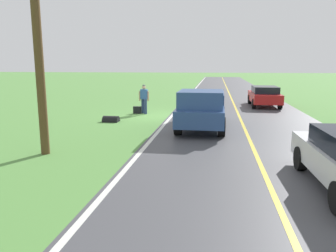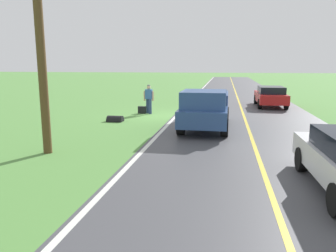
{
  "view_description": "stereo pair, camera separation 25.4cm",
  "coord_description": "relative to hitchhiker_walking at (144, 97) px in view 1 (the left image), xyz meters",
  "views": [
    {
      "loc": [
        -3.27,
        18.38,
        2.92
      ],
      "look_at": [
        -1.94,
        9.25,
        1.17
      ],
      "focal_mm": 34.96,
      "sensor_mm": 36.0,
      "label": 1
    },
    {
      "loc": [
        -3.52,
        18.34,
        2.92
      ],
      "look_at": [
        -1.94,
        9.25,
        1.17
      ],
      "focal_mm": 34.96,
      "sensor_mm": 36.0,
      "label": 2
    }
  ],
  "objects": [
    {
      "name": "ground_plane",
      "position": [
        -0.95,
        0.7,
        -0.98
      ],
      "size": [
        200.0,
        200.0,
        0.0
      ],
      "primitive_type": "plane",
      "color": "#568E42"
    },
    {
      "name": "road_surface",
      "position": [
        -5.59,
        0.7,
        -0.98
      ],
      "size": [
        8.02,
        120.0,
        0.0
      ],
      "primitive_type": "cube",
      "color": "#47474C",
      "rests_on": "ground"
    },
    {
      "name": "lane_edge_line",
      "position": [
        -1.76,
        0.7,
        -0.98
      ],
      "size": [
        0.16,
        117.6,
        0.0
      ],
      "primitive_type": "cube",
      "color": "silver",
      "rests_on": "ground"
    },
    {
      "name": "lane_centre_line",
      "position": [
        -5.59,
        0.7,
        -0.98
      ],
      "size": [
        0.14,
        117.6,
        0.0
      ],
      "primitive_type": "cube",
      "color": "gold",
      "rests_on": "ground"
    },
    {
      "name": "hitchhiker_walking",
      "position": [
        0.0,
        0.0,
        0.0
      ],
      "size": [
        0.62,
        0.52,
        1.75
      ],
      "color": "navy",
      "rests_on": "ground"
    },
    {
      "name": "suitcase_carried",
      "position": [
        0.42,
        0.07,
        -0.76
      ],
      "size": [
        0.46,
        0.21,
        0.43
      ],
      "primitive_type": "cube",
      "rotation": [
        0.0,
        0.0,
        1.55
      ],
      "color": "black",
      "rests_on": "ground"
    },
    {
      "name": "pickup_truck_passing",
      "position": [
        -3.62,
        4.3,
        -0.01
      ],
      "size": [
        2.15,
        5.42,
        1.82
      ],
      "color": "#2D4C84",
      "rests_on": "ground"
    },
    {
      "name": "sedan_near_oncoming",
      "position": [
        -7.63,
        -4.65,
        -0.23
      ],
      "size": [
        1.94,
        4.41,
        1.41
      ],
      "color": "red",
      "rests_on": "ground"
    },
    {
      "name": "utility_pole_roadside",
      "position": [
        1.31,
        9.29,
        2.86
      ],
      "size": [
        0.28,
        0.28,
        7.68
      ],
      "primitive_type": "cylinder",
      "color": "brown",
      "rests_on": "ground"
    },
    {
      "name": "drainage_culvert",
      "position": [
        1.09,
        3.05,
        -0.98
      ],
      "size": [
        0.8,
        0.6,
        0.6
      ],
      "primitive_type": "cylinder",
      "rotation": [
        0.0,
        1.57,
        0.0
      ],
      "color": "black",
      "rests_on": "ground"
    }
  ]
}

